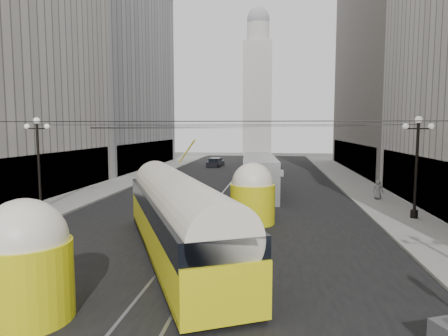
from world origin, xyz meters
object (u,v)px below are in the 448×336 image
(city_bus, at_px, (259,173))
(pedestrian_sidewalk_right, at_px, (378,190))
(pedestrian_crossing_a, at_px, (33,306))
(streetcar, at_px, (177,216))

(city_bus, distance_m, pedestrian_sidewalk_right, 9.94)
(pedestrian_crossing_a, bearing_deg, pedestrian_sidewalk_right, -31.60)
(streetcar, distance_m, city_bus, 18.11)
(city_bus, relative_size, pedestrian_crossing_a, 8.49)
(city_bus, bearing_deg, pedestrian_crossing_a, -102.08)
(streetcar, bearing_deg, city_bus, 80.57)
(city_bus, bearing_deg, streetcar, -99.43)
(streetcar, distance_m, pedestrian_sidewalk_right, 19.80)
(pedestrian_sidewalk_right, bearing_deg, streetcar, 68.16)
(pedestrian_crossing_a, bearing_deg, city_bus, -10.15)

